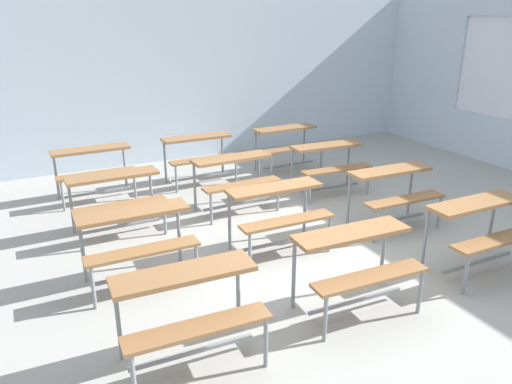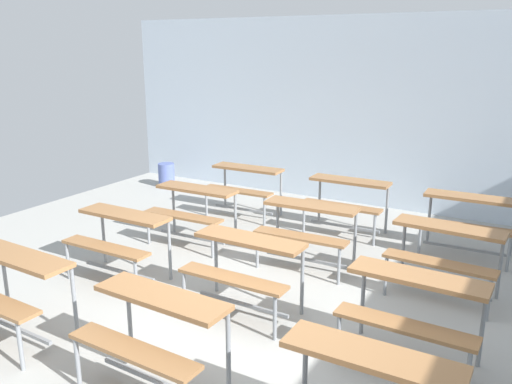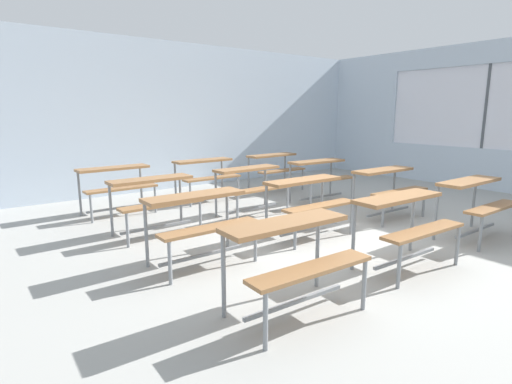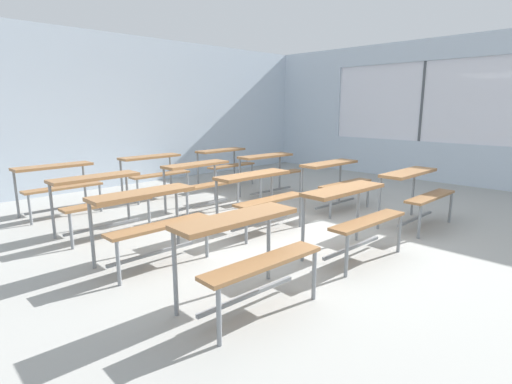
# 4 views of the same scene
# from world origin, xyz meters

# --- Properties ---
(ground) EXTENTS (10.00, 9.00, 0.05)m
(ground) POSITION_xyz_m (0.00, 0.00, -0.03)
(ground) COLOR #9E9E99
(wall_back) EXTENTS (10.00, 0.12, 3.00)m
(wall_back) POSITION_xyz_m (0.00, 4.50, 1.50)
(wall_back) COLOR silver
(wall_back) RESTS_ON ground
(desk_bench_r0c0) EXTENTS (1.12, 0.63, 0.74)m
(desk_bench_r0c0) POSITION_xyz_m (-1.75, -1.09, 0.56)
(desk_bench_r0c0) COLOR olive
(desk_bench_r0c0) RESTS_ON ground
(desk_bench_r0c1) EXTENTS (1.12, 0.63, 0.74)m
(desk_bench_r0c1) POSITION_xyz_m (-0.17, -1.07, 0.56)
(desk_bench_r0c1) COLOR olive
(desk_bench_r0c1) RESTS_ON ground
(desk_bench_r0c2) EXTENTS (1.10, 0.59, 0.74)m
(desk_bench_r0c2) POSITION_xyz_m (1.44, -1.05, 0.56)
(desk_bench_r0c2) COLOR olive
(desk_bench_r0c2) RESTS_ON ground
(desk_bench_r1c0) EXTENTS (1.10, 0.59, 0.74)m
(desk_bench_r1c0) POSITION_xyz_m (-1.82, 0.29, 0.56)
(desk_bench_r1c0) COLOR olive
(desk_bench_r1c0) RESTS_ON ground
(desk_bench_r1c1) EXTENTS (1.11, 0.60, 0.74)m
(desk_bench_r1c1) POSITION_xyz_m (-0.21, 0.30, 0.56)
(desk_bench_r1c1) COLOR olive
(desk_bench_r1c1) RESTS_ON ground
(desk_bench_r1c2) EXTENTS (1.11, 0.62, 0.74)m
(desk_bench_r1c2) POSITION_xyz_m (1.40, 0.23, 0.56)
(desk_bench_r1c2) COLOR olive
(desk_bench_r1c2) RESTS_ON ground
(desk_bench_r2c0) EXTENTS (1.11, 0.61, 0.74)m
(desk_bench_r2c0) POSITION_xyz_m (-1.77, 1.58, 0.56)
(desk_bench_r2c0) COLOR olive
(desk_bench_r2c0) RESTS_ON ground
(desk_bench_r2c1) EXTENTS (1.12, 0.63, 0.74)m
(desk_bench_r2c1) POSITION_xyz_m (-0.16, 1.63, 0.56)
(desk_bench_r2c1) COLOR olive
(desk_bench_r2c1) RESTS_ON ground
(desk_bench_r2c2) EXTENTS (1.13, 0.65, 0.74)m
(desk_bench_r2c2) POSITION_xyz_m (1.39, 1.62, 0.56)
(desk_bench_r2c2) COLOR olive
(desk_bench_r2c2) RESTS_ON ground
(desk_bench_r3c0) EXTENTS (1.12, 0.62, 0.74)m
(desk_bench_r3c0) POSITION_xyz_m (-1.81, 2.96, 0.56)
(desk_bench_r3c0) COLOR olive
(desk_bench_r3c0) RESTS_ON ground
(desk_bench_r3c1) EXTENTS (1.11, 0.60, 0.74)m
(desk_bench_r3c1) POSITION_xyz_m (-0.18, 2.98, 0.56)
(desk_bench_r3c1) COLOR olive
(desk_bench_r3c1) RESTS_ON ground
(desk_bench_r3c2) EXTENTS (1.12, 0.62, 0.74)m
(desk_bench_r3c2) POSITION_xyz_m (1.41, 2.93, 0.56)
(desk_bench_r3c2) COLOR olive
(desk_bench_r3c2) RESTS_ON ground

